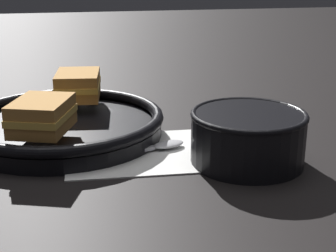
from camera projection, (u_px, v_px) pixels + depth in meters
ground_plane at (159, 154)px, 0.77m from camera, size 4.00×4.00×0.00m
napkin at (138, 152)px, 0.77m from camera, size 0.22×0.19×0.00m
soup_bowl at (248, 134)px, 0.73m from camera, size 0.16×0.16×0.08m
spoon at (156, 147)px, 0.77m from camera, size 0.16×0.07×0.01m
skillet at (62, 125)px, 0.83m from camera, size 0.46×0.33×0.04m
sandwich_near_left at (78, 85)px, 0.90m from camera, size 0.09×0.11×0.05m
sandwich_near_right at (42, 115)px, 0.74m from camera, size 0.10×0.12×0.05m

